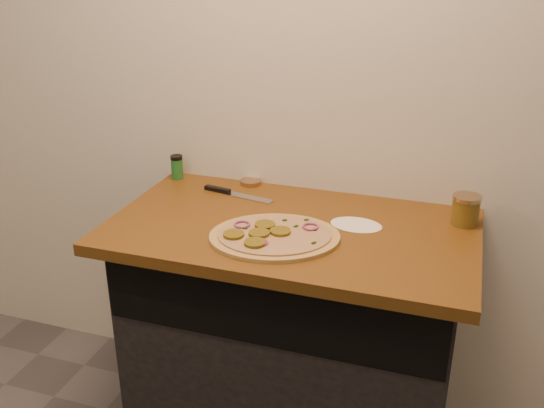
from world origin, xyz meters
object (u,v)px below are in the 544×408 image
(pizza, at_px, (273,236))
(chefs_knife, at_px, (232,193))
(salsa_jar, at_px, (466,210))
(spice_shaker, at_px, (177,167))

(pizza, bearing_deg, chefs_knife, 130.99)
(salsa_jar, xyz_separation_m, spice_shaker, (-1.09, 0.09, -0.00))
(pizza, relative_size, salsa_jar, 5.08)
(spice_shaker, bearing_deg, chefs_knife, -18.37)
(pizza, xyz_separation_m, salsa_jar, (0.56, 0.30, 0.04))
(pizza, distance_m, salsa_jar, 0.64)
(chefs_knife, bearing_deg, spice_shaker, 161.63)
(chefs_knife, bearing_deg, pizza, -49.01)
(chefs_knife, relative_size, salsa_jar, 2.82)
(pizza, xyz_separation_m, chefs_knife, (-0.26, 0.30, -0.00))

